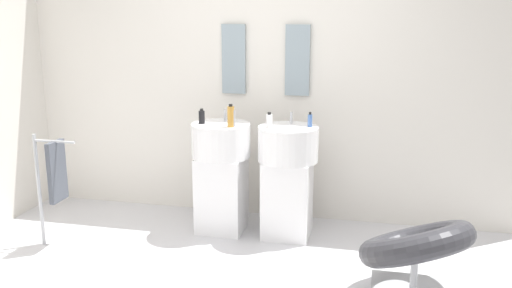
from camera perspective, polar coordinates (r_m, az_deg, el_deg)
The scene contains 12 objects.
rear_partition at distance 5.13m, azimuth 1.12°, elevation 6.70°, with size 4.80×0.10×2.60m, color silver.
pedestal_sink_left at distance 4.85m, azimuth -3.61°, elevation -2.87°, with size 0.51×0.51×1.07m.
pedestal_sink_right at distance 4.72m, azimuth 3.30°, elevation -3.32°, with size 0.51×0.51×1.07m.
vanity_mirror_left at distance 5.11m, azimuth -2.31°, elevation 8.78°, with size 0.22×0.03×0.63m, color #8C9EA8.
vanity_mirror_right at distance 4.99m, azimuth 4.33°, elevation 8.64°, with size 0.22×0.03×0.63m, color #8C9EA8.
lounge_chair at distance 3.90m, azimuth 16.21°, elevation -10.56°, with size 1.10×1.10×0.65m.
towel_rack at distance 4.77m, azimuth -20.20°, elevation -2.90°, with size 0.37×0.22×0.95m.
soap_bottle_grey at distance 4.60m, azimuth -2.54°, elevation 2.73°, with size 0.06×0.06×0.16m.
soap_bottle_blue at distance 4.62m, azimuth 5.62°, elevation 2.47°, with size 0.04×0.04×0.12m.
soap_bottle_black at distance 4.75m, azimuth -5.65°, elevation 2.82°, with size 0.05×0.05×0.13m.
soap_bottle_white at distance 4.57m, azimuth 1.38°, elevation 2.43°, with size 0.05×0.05×0.13m.
soap_bottle_amber at distance 4.59m, azimuth -2.63°, elevation 2.89°, with size 0.06×0.06×0.19m.
Camera 1 is at (1.04, -3.33, 1.91)m, focal length 38.59 mm.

